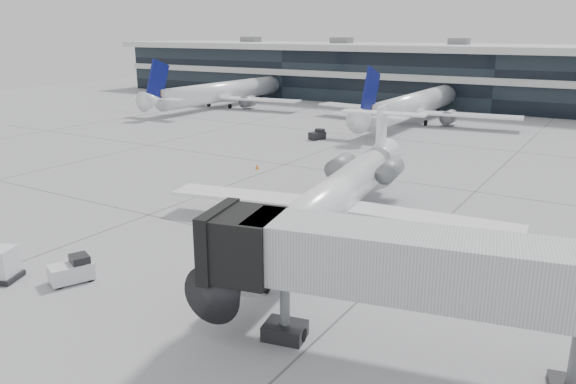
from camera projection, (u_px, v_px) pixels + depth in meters
The scene contains 9 objects.
ground at pixel (254, 239), 38.51m from camera, with size 220.00×220.00×0.00m, color gray.
terminal at pixel (507, 80), 104.20m from camera, with size 170.00×22.00×10.00m, color black.
bg_jet_left at pixel (226, 106), 106.19m from camera, with size 32.00×40.00×9.60m, color white, non-canonical shape.
bg_jet_center at pixel (414, 122), 87.53m from camera, with size 32.00×40.00×9.60m, color white, non-canonical shape.
regional_jet at pixel (334, 196), 39.59m from camera, with size 25.57×31.91×7.37m.
jet_bridge at pixel (445, 270), 22.70m from camera, with size 18.90×7.30×6.10m.
baggage_tug at pixel (72, 270), 31.86m from camera, with size 2.19×2.69×1.48m.
traffic_cone at pixel (257, 167), 57.99m from camera, with size 0.43×0.43×0.51m.
far_tug at pixel (318, 135), 73.73m from camera, with size 1.86×2.42×1.36m.
Camera 1 is at (20.96, -29.50, 13.77)m, focal length 35.00 mm.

